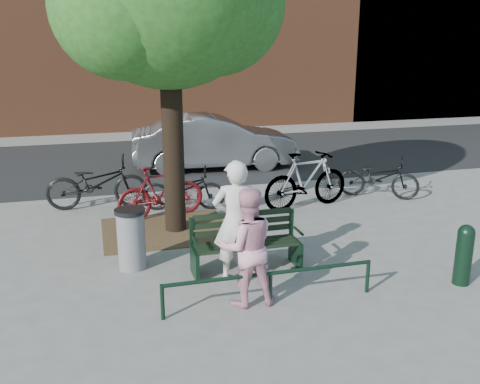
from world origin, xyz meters
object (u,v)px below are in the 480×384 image
object	(u,v)px
bicycle_c	(183,189)
parked_car	(214,142)
person_left	(235,221)
bollard	(464,253)
park_bench	(245,241)
litter_bin	(131,238)
person_right	(247,247)

from	to	relation	value
bicycle_c	parked_car	distance (m)	3.94
bicycle_c	parked_car	world-z (taller)	parked_car
person_left	bollard	size ratio (longest dim) A/B	2.00
park_bench	bicycle_c	distance (m)	3.38
litter_bin	bicycle_c	xyz separation A→B (m)	(1.32, 2.83, -0.04)
person_left	person_right	distance (m)	0.80
person_left	bicycle_c	distance (m)	3.73
person_right	bollard	bearing A→B (deg)	177.05
person_left	litter_bin	size ratio (longest dim) A/B	1.89
bollard	person_right	bearing A→B (deg)	175.31
person_left	bicycle_c	bearing A→B (deg)	-77.04
litter_bin	parked_car	xyz separation A→B (m)	(2.83, 6.46, 0.26)
park_bench	bollard	bearing A→B (deg)	-24.90
litter_bin	bicycle_c	bearing A→B (deg)	65.03
person_left	parked_car	size ratio (longest dim) A/B	0.41
bollard	parked_car	distance (m)	8.61
park_bench	person_left	size ratio (longest dim) A/B	0.92
litter_bin	parked_car	world-z (taller)	parked_car
bicycle_c	park_bench	bearing A→B (deg)	-160.19
person_right	parked_car	size ratio (longest dim) A/B	0.36
bollard	park_bench	bearing A→B (deg)	155.10
park_bench	person_right	distance (m)	1.22
person_left	person_right	size ratio (longest dim) A/B	1.12
parked_car	litter_bin	bearing A→B (deg)	159.92
bollard	bicycle_c	xyz separation A→B (m)	(-3.45, 4.75, -0.04)
parked_car	person_left	bearing A→B (deg)	173.31
park_bench	parked_car	xyz separation A→B (m)	(1.08, 6.98, 0.29)
park_bench	person_right	size ratio (longest dim) A/B	1.03
park_bench	person_right	xyz separation A→B (m)	(-0.30, -1.13, 0.36)
litter_bin	bollard	bearing A→B (deg)	-21.94
person_right	bicycle_c	world-z (taller)	person_right
park_bench	bollard	xyz separation A→B (m)	(3.02, -1.40, 0.03)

